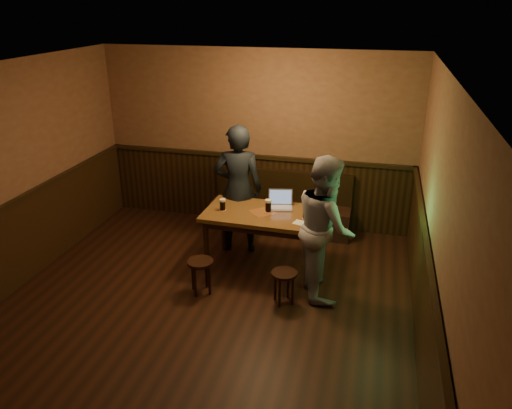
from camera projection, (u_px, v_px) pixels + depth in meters
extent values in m
cube|color=black|center=(193.00, 324.00, 5.75)|extent=(5.00, 6.00, 0.02)
cube|color=beige|center=(179.00, 75.00, 4.67)|extent=(5.00, 6.00, 0.02)
cube|color=#886045|center=(257.00, 139.00, 7.91)|extent=(5.00, 0.02, 2.80)
cube|color=#886045|center=(439.00, 239.00, 4.65)|extent=(0.02, 6.00, 2.80)
cube|color=black|center=(256.00, 190.00, 8.21)|extent=(4.98, 0.04, 1.10)
cube|color=black|center=(0.00, 257.00, 6.09)|extent=(0.04, 5.98, 1.10)
cube|color=black|center=(424.00, 314.00, 4.98)|extent=(0.04, 5.98, 1.10)
cube|color=black|center=(256.00, 157.00, 7.96)|extent=(4.98, 0.06, 0.06)
cube|color=black|center=(429.00, 263.00, 4.76)|extent=(0.06, 5.98, 0.06)
cube|color=black|center=(280.00, 217.00, 7.98)|extent=(2.20, 0.50, 0.45)
cube|color=black|center=(283.00, 185.00, 7.98)|extent=(2.20, 0.10, 0.50)
cube|color=#4E3316|center=(263.00, 214.00, 6.66)|extent=(1.58, 0.93, 0.06)
cube|color=black|center=(263.00, 220.00, 6.69)|extent=(1.44, 0.79, 0.09)
cube|color=maroon|center=(263.00, 212.00, 6.65)|extent=(0.41, 0.41, 0.00)
cylinder|color=black|center=(206.00, 247.00, 6.67)|extent=(0.08, 0.08, 0.78)
cylinder|color=black|center=(224.00, 226.00, 7.30)|extent=(0.08, 0.08, 0.78)
cylinder|color=black|center=(308.00, 261.00, 6.33)|extent=(0.08, 0.08, 0.78)
cylinder|color=black|center=(317.00, 237.00, 6.96)|extent=(0.08, 0.08, 0.78)
cylinder|color=black|center=(200.00, 262.00, 6.21)|extent=(0.40, 0.40, 0.04)
cylinder|color=black|center=(209.00, 279.00, 6.24)|extent=(0.04, 0.04, 0.43)
cylinder|color=black|center=(207.00, 273.00, 6.40)|extent=(0.04, 0.04, 0.43)
cylinder|color=black|center=(193.00, 275.00, 6.35)|extent=(0.04, 0.04, 0.43)
cylinder|color=black|center=(195.00, 282.00, 6.19)|extent=(0.04, 0.04, 0.43)
cylinder|color=black|center=(284.00, 274.00, 6.00)|extent=(0.38, 0.38, 0.04)
cylinder|color=black|center=(293.00, 290.00, 6.03)|extent=(0.03, 0.03, 0.40)
cylinder|color=black|center=(288.00, 283.00, 6.18)|extent=(0.03, 0.03, 0.40)
cylinder|color=black|center=(275.00, 285.00, 6.13)|extent=(0.03, 0.03, 0.40)
cylinder|color=black|center=(280.00, 293.00, 5.99)|extent=(0.03, 0.03, 0.40)
cylinder|color=#9E2F13|center=(223.00, 210.00, 6.71)|extent=(0.10, 0.10, 0.00)
cylinder|color=silver|center=(223.00, 210.00, 6.71)|extent=(0.09, 0.09, 0.00)
cylinder|color=black|center=(223.00, 205.00, 6.69)|extent=(0.07, 0.07, 0.12)
cylinder|color=beige|center=(222.00, 200.00, 6.66)|extent=(0.08, 0.08, 0.03)
cylinder|color=#9E2F13|center=(268.00, 211.00, 6.66)|extent=(0.11, 0.11, 0.00)
cylinder|color=silver|center=(268.00, 211.00, 6.66)|extent=(0.09, 0.09, 0.00)
cylinder|color=black|center=(268.00, 207.00, 6.64)|extent=(0.08, 0.08, 0.13)
cylinder|color=beige|center=(268.00, 201.00, 6.60)|extent=(0.08, 0.08, 0.03)
cylinder|color=#9E2F13|center=(306.00, 218.00, 6.46)|extent=(0.11, 0.11, 0.00)
cylinder|color=silver|center=(306.00, 218.00, 6.45)|extent=(0.09, 0.09, 0.00)
cylinder|color=black|center=(306.00, 213.00, 6.43)|extent=(0.08, 0.08, 0.13)
cylinder|color=beige|center=(306.00, 207.00, 6.40)|extent=(0.09, 0.09, 0.03)
cube|color=silver|center=(280.00, 208.00, 6.76)|extent=(0.37, 0.29, 0.02)
cube|color=#B2B2B7|center=(280.00, 207.00, 6.76)|extent=(0.33, 0.23, 0.00)
cube|color=silver|center=(280.00, 197.00, 6.82)|extent=(0.33, 0.13, 0.21)
cube|color=#526B99|center=(280.00, 197.00, 6.81)|extent=(0.30, 0.11, 0.18)
cube|color=silver|center=(302.00, 223.00, 6.32)|extent=(0.25, 0.20, 0.00)
imported|color=black|center=(238.00, 189.00, 7.11)|extent=(0.76, 0.57, 1.89)
imported|color=gray|center=(325.00, 227.00, 6.07)|extent=(0.92, 1.04, 1.80)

